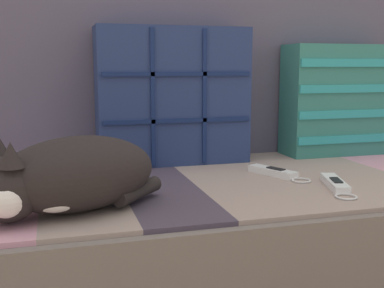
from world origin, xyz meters
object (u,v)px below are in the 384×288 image
(game_remote_near, at_px, (336,184))
(game_remote_far, at_px, (275,172))
(sleeping_cat, at_px, (65,177))
(throw_pillow_quilted, at_px, (173,96))
(couch, at_px, (218,239))
(throw_pillow_striped, at_px, (338,100))

(game_remote_near, bearing_deg, game_remote_far, 118.03)
(sleeping_cat, distance_m, game_remote_far, 0.58)
(throw_pillow_quilted, xyz_separation_m, game_remote_near, (0.30, -0.40, -0.19))
(couch, relative_size, throw_pillow_quilted, 3.91)
(couch, relative_size, throw_pillow_striped, 4.80)
(throw_pillow_striped, height_order, sleeping_cat, throw_pillow_striped)
(throw_pillow_striped, relative_size, game_remote_far, 1.89)
(game_remote_near, relative_size, game_remote_far, 1.05)
(throw_pillow_striped, height_order, game_remote_far, throw_pillow_striped)
(sleeping_cat, distance_m, game_remote_near, 0.63)
(sleeping_cat, height_order, game_remote_far, sleeping_cat)
(couch, distance_m, game_remote_near, 0.36)
(throw_pillow_quilted, distance_m, game_remote_near, 0.54)
(couch, distance_m, sleeping_cat, 0.53)
(couch, bearing_deg, sleeping_cat, -149.43)
(throw_pillow_quilted, xyz_separation_m, game_remote_far, (0.22, -0.25, -0.19))
(game_remote_far, bearing_deg, throw_pillow_quilted, 131.52)
(sleeping_cat, xyz_separation_m, game_remote_near, (0.62, 0.03, -0.06))
(sleeping_cat, bearing_deg, throw_pillow_striped, 26.09)
(throw_pillow_quilted, distance_m, throw_pillow_striped, 0.56)
(couch, xyz_separation_m, game_remote_far, (0.14, -0.05, 0.19))
(game_remote_far, bearing_deg, sleeping_cat, -160.94)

